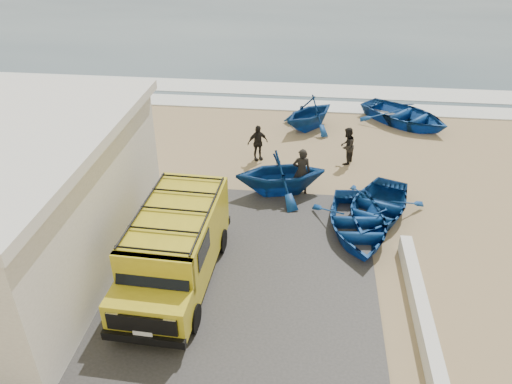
{
  "coord_description": "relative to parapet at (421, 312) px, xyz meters",
  "views": [
    {
      "loc": [
        1.81,
        -12.93,
        9.61
      ],
      "look_at": [
        0.23,
        1.0,
        1.2
      ],
      "focal_mm": 35.0,
      "sensor_mm": 36.0,
      "label": 1
    }
  ],
  "objects": [
    {
      "name": "ground",
      "position": [
        -5.0,
        3.0,
        -0.28
      ],
      "size": [
        160.0,
        160.0,
        0.0
      ],
      "primitive_type": "plane",
      "color": "tan"
    },
    {
      "name": "slab",
      "position": [
        -7.0,
        1.0,
        -0.25
      ],
      "size": [
        12.0,
        10.0,
        0.05
      ],
      "primitive_type": "cube",
      "color": "#3E3C39",
      "rests_on": "ground"
    },
    {
      "name": "surf_line",
      "position": [
        -5.0,
        15.0,
        -0.25
      ],
      "size": [
        180.0,
        1.6,
        0.06
      ],
      "primitive_type": "cube",
      "color": "white",
      "rests_on": "ground"
    },
    {
      "name": "surf_wash",
      "position": [
        -5.0,
        17.5,
        -0.26
      ],
      "size": [
        180.0,
        2.2,
        0.04
      ],
      "primitive_type": "cube",
      "color": "white",
      "rests_on": "ground"
    },
    {
      "name": "parapet",
      "position": [
        0.0,
        0.0,
        0.0
      ],
      "size": [
        0.35,
        6.0,
        0.55
      ],
      "primitive_type": "cube",
      "color": "silver",
      "rests_on": "ground"
    },
    {
      "name": "van",
      "position": [
        -6.68,
        0.87,
        0.94
      ],
      "size": [
        2.3,
        5.35,
        2.26
      ],
      "rotation": [
        0.0,
        0.0,
        -0.04
      ],
      "color": "gold",
      "rests_on": "ground"
    },
    {
      "name": "boat_near_left",
      "position": [
        -1.42,
        3.74,
        0.13
      ],
      "size": [
        3.07,
        4.1,
        0.81
      ],
      "primitive_type": "imported",
      "rotation": [
        0.0,
        0.0,
        0.07
      ],
      "color": "#12438F",
      "rests_on": "ground"
    },
    {
      "name": "boat_near_right",
      "position": [
        -0.69,
        4.83,
        0.12
      ],
      "size": [
        3.94,
        4.57,
        0.79
      ],
      "primitive_type": "imported",
      "rotation": [
        0.0,
        0.0,
        -0.37
      ],
      "color": "#12438F",
      "rests_on": "ground"
    },
    {
      "name": "boat_mid_left",
      "position": [
        -4.09,
        6.0,
        0.59
      ],
      "size": [
        3.89,
        3.57,
        1.74
      ],
      "primitive_type": "imported",
      "rotation": [
        0.0,
        0.0,
        1.82
      ],
      "color": "#12438F",
      "rests_on": "ground"
    },
    {
      "name": "boat_far_left",
      "position": [
        -3.18,
        12.14,
        0.53
      ],
      "size": [
        3.96,
        4.02,
        1.6
      ],
      "primitive_type": "imported",
      "rotation": [
        0.0,
        0.0,
        -0.69
      ],
      "color": "#12438F",
      "rests_on": "ground"
    },
    {
      "name": "boat_far_right",
      "position": [
        1.39,
        13.18,
        0.18
      ],
      "size": [
        5.4,
        5.27,
        0.91
      ],
      "primitive_type": "imported",
      "rotation": [
        0.0,
        0.0,
        0.86
      ],
      "color": "#12438F",
      "rests_on": "ground"
    },
    {
      "name": "fisherman_front",
      "position": [
        -3.34,
        6.16,
        0.62
      ],
      "size": [
        0.68,
        0.47,
        1.79
      ],
      "primitive_type": "imported",
      "rotation": [
        0.0,
        0.0,
        3.2
      ],
      "color": "black",
      "rests_on": "ground"
    },
    {
      "name": "fisherman_middle",
      "position": [
        -1.59,
        8.73,
        0.51
      ],
      "size": [
        0.84,
        0.93,
        1.56
      ],
      "primitive_type": "imported",
      "rotation": [
        0.0,
        0.0,
        -1.96
      ],
      "color": "black",
      "rests_on": "ground"
    },
    {
      "name": "fisherman_back",
      "position": [
        -5.24,
        8.66,
        0.49
      ],
      "size": [
        0.96,
        0.77,
        1.53
      ],
      "primitive_type": "imported",
      "rotation": [
        0.0,
        0.0,
        0.51
      ],
      "color": "black",
      "rests_on": "ground"
    }
  ]
}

